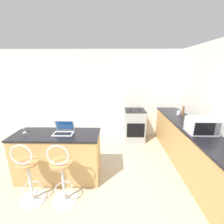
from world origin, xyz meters
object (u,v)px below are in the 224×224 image
Objects in this scene: bar_stool_far at (62,175)px; laptop at (64,130)px; stove_range at (134,125)px; pepper_mill at (183,111)px; wine_glass_tall at (24,128)px; mug_white at (179,113)px; microwave at (202,126)px; bar_stool_near at (28,174)px.

laptop is (-0.13, 0.62, 0.48)m from bar_stool_far.
pepper_mill reaches higher than stove_range.
wine_glass_tall reaches higher than mug_white.
mug_white is at bearing 19.58° from wine_glass_tall.
microwave is at bearing 15.20° from bar_stool_far.
laptop reaches higher than bar_stool_near.
bar_stool_far is 0.79m from laptop.
laptop is at bearing -133.46° from stove_range.
bar_stool_near is 0.88m from laptop.
laptop reaches higher than wine_glass_tall.
mug_white is (-0.08, 0.07, -0.07)m from pepper_mill.
pepper_mill reaches higher than bar_stool_near.
pepper_mill is at bearing 29.33° from bar_stool_near.
stove_range is at bearing 46.54° from laptop.
laptop is 0.72× the size of microwave.
stove_range is (1.40, 2.23, -0.04)m from bar_stool_far.
bar_stool_near is 2.94× the size of laptop.
microwave is 0.53× the size of stove_range.
bar_stool_near is at bearing -150.67° from pepper_mill.
wine_glass_tall is at bearing -161.91° from pepper_mill.
stove_range is at bearing 155.52° from pepper_mill.
microwave is 4.83× the size of mug_white.
bar_stool_far is 2.63m from stove_range.
stove_range is 9.10× the size of mug_white.
bar_stool_far is at bearing -35.05° from wine_glass_tall.
bar_stool_near is at bearing -149.02° from mug_white.
wine_glass_tall is (-0.86, 0.61, 0.52)m from bar_stool_far.
bar_stool_far is at bearing -122.11° from stove_range.
microwave is (2.53, 0.03, 0.09)m from laptop.
stove_range is at bearing 49.27° from bar_stool_near.
bar_stool_far reaches higher than stove_range.
bar_stool_near is 2.94m from stove_range.
stove_range is 1.26m from mug_white.
microwave reaches higher than bar_stool_far.
microwave is at bearing 0.77° from laptop.
laptop is 2.88m from pepper_mill.
stove_range is at bearing 57.89° from bar_stool_far.
microwave is 1.14m from mug_white.
laptop is 0.38× the size of stove_range.
wine_glass_tall is at bearing -144.33° from stove_range.
wine_glass_tall is 1.35× the size of mug_white.
stove_range is 3.58× the size of pepper_mill.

